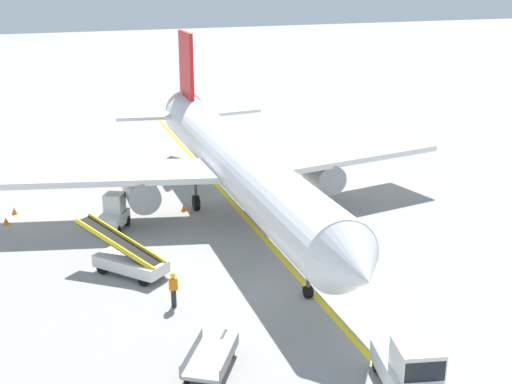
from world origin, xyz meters
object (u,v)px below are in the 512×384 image
pushback_tug (412,369)px  safety_cone_wingtip_right (184,208)px  ground_crew_marshaller (173,288)px  safety_cone_nose_left (14,211)px  baggage_cart_loaded (210,359)px  baggage_cart_empty_trailing (334,236)px  airliner (235,161)px  safety_cone_wingtip_left (315,179)px  belt_loader_forward_hold (129,260)px  safety_cone_nose_right (6,221)px  baggage_tug_near_wing (114,214)px

pushback_tug → safety_cone_wingtip_right: bearing=95.9°
ground_crew_marshaller → safety_cone_nose_left: (-6.06, 15.63, -0.69)m
pushback_tug → baggage_cart_loaded: pushback_tug is taller
baggage_cart_loaded → safety_cone_wingtip_right: bearing=77.3°
baggage_cart_empty_trailing → ground_crew_marshaller: ground_crew_marshaller is taller
pushback_tug → baggage_cart_empty_trailing: bearing=73.1°
airliner → safety_cone_wingtip_left: 9.16m
airliner → belt_loader_forward_hold: bearing=-141.4°
airliner → baggage_cart_loaded: airliner is taller
safety_cone_nose_right → safety_cone_wingtip_right: 10.72m
airliner → safety_cone_nose_right: bearing=166.2°
safety_cone_nose_left → safety_cone_wingtip_right: bearing=-18.8°
pushback_tug → ground_crew_marshaller: pushback_tug is taller
belt_loader_forward_hold → baggage_cart_loaded: bearing=-83.3°
ground_crew_marshaller → safety_cone_nose_left: 16.78m
belt_loader_forward_hold → baggage_cart_empty_trailing: belt_loader_forward_hold is taller
belt_loader_forward_hold → baggage_cart_loaded: 9.75m
baggage_tug_near_wing → belt_loader_forward_hold: belt_loader_forward_hold is taller
baggage_tug_near_wing → safety_cone_wingtip_right: size_ratio=6.20×
baggage_cart_empty_trailing → safety_cone_nose_right: baggage_cart_empty_trailing is taller
baggage_cart_empty_trailing → belt_loader_forward_hold: bearing=178.4°
baggage_cart_loaded → ground_crew_marshaller: bearing=89.5°
baggage_cart_empty_trailing → safety_cone_nose_left: (-16.32, 11.75, -0.25)m
baggage_tug_near_wing → airliner: bearing=-1.0°
pushback_tug → belt_loader_forward_hold: size_ratio=0.84×
safety_cone_nose_right → safety_cone_wingtip_left: same height
baggage_cart_loaded → safety_cone_wingtip_right: size_ratio=8.11×
baggage_cart_loaded → safety_cone_nose_left: bearing=105.9°
baggage_tug_near_wing → safety_cone_nose_right: (-5.92, 3.17, -0.71)m
belt_loader_forward_hold → safety_cone_nose_left: belt_loader_forward_hold is taller
airliner → ground_crew_marshaller: airliner is taller
belt_loader_forward_hold → safety_cone_nose_right: (-5.46, 9.72, -0.56)m
pushback_tug → safety_cone_nose_right: pushback_tug is taller
baggage_tug_near_wing → safety_cone_wingtip_left: (15.13, 3.95, -0.71)m
safety_cone_nose_right → safety_cone_wingtip_left: 21.07m
airliner → baggage_tug_near_wing: airliner is taller
pushback_tug → baggage_tug_near_wing: size_ratio=1.46×
safety_cone_nose_right → safety_cone_nose_left: bearing=71.6°
belt_loader_forward_hold → safety_cone_wingtip_left: belt_loader_forward_hold is taller
baggage_tug_near_wing → belt_loader_forward_hold: (-0.46, -6.55, -0.15)m
baggage_tug_near_wing → belt_loader_forward_hold: bearing=-94.0°
pushback_tug → baggage_tug_near_wing: bearing=108.8°
safety_cone_nose_left → baggage_tug_near_wing: bearing=-42.4°
airliner → baggage_tug_near_wing: (-7.58, 0.13, -2.49)m
belt_loader_forward_hold → ground_crew_marshaller: size_ratio=2.78×
pushback_tug → safety_cone_wingtip_left: size_ratio=9.03×
airliner → safety_cone_nose_left: 14.23m
safety_cone_wingtip_right → pushback_tug: bearing=-84.1°
baggage_cart_empty_trailing → safety_cone_wingtip_left: baggage_cart_empty_trailing is taller
safety_cone_nose_right → safety_cone_wingtip_left: size_ratio=1.00×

